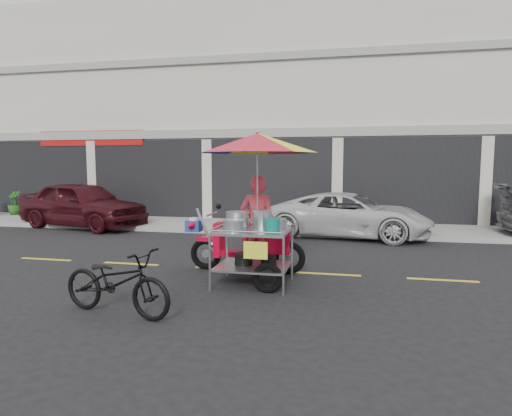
% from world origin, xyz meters
% --- Properties ---
extents(ground, '(90.00, 90.00, 0.00)m').
position_xyz_m(ground, '(0.00, 0.00, 0.00)').
color(ground, black).
extents(sidewalk, '(45.00, 3.00, 0.15)m').
position_xyz_m(sidewalk, '(0.00, 5.50, 0.07)').
color(sidewalk, gray).
rests_on(sidewalk, ground).
extents(shophouse_block, '(36.00, 8.11, 10.40)m').
position_xyz_m(shophouse_block, '(2.82, 10.59, 4.24)').
color(shophouse_block, beige).
rests_on(shophouse_block, ground).
extents(centerline, '(42.00, 0.10, 0.01)m').
position_xyz_m(centerline, '(0.00, 0.00, 0.00)').
color(centerline, gold).
rests_on(centerline, ground).
extents(maroon_sedan, '(4.70, 2.76, 1.50)m').
position_xyz_m(maroon_sedan, '(-8.04, 4.38, 0.75)').
color(maroon_sedan, '#350B11').
rests_on(maroon_sedan, ground).
extents(white_pickup, '(4.78, 2.83, 1.25)m').
position_xyz_m(white_pickup, '(0.40, 4.37, 0.62)').
color(white_pickup, silver).
rests_on(white_pickup, ground).
extents(plant_short, '(0.60, 0.60, 0.91)m').
position_xyz_m(plant_short, '(-11.90, 5.86, 0.60)').
color(plant_short, '#1F5616').
rests_on(plant_short, sidewalk).
extents(near_bicycle, '(1.83, 0.94, 0.91)m').
position_xyz_m(near_bicycle, '(-2.72, -2.77, 0.46)').
color(near_bicycle, black).
rests_on(near_bicycle, ground).
extents(food_vendor_rig, '(2.58, 2.08, 2.62)m').
position_xyz_m(food_vendor_rig, '(-1.25, -0.62, 1.64)').
color(food_vendor_rig, black).
rests_on(food_vendor_rig, ground).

